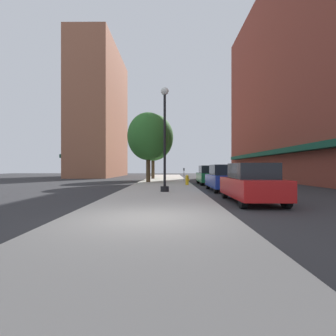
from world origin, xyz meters
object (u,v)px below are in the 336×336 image
parking_meter_near (184,173)px  car_red (251,184)px  fire_hydrant (187,180)px  car_green (209,175)px  car_blue (224,178)px  lamppost (165,137)px  tree_near (153,138)px  tree_mid (148,137)px

parking_meter_near → car_red: car_red is taller
fire_hydrant → car_green: (2.07, 2.47, 0.29)m
fire_hydrant → car_blue: car_blue is taller
lamppost → car_blue: 4.77m
parking_meter_near → car_red: (1.95, -16.65, -0.14)m
tree_near → car_red: bearing=-75.7°
car_green → fire_hydrant: bearing=-129.3°
tree_near → car_blue: size_ratio=1.86×
lamppost → parking_meter_near: 13.13m
fire_hydrant → tree_mid: tree_mid is taller
tree_near → tree_mid: bearing=-89.6°
fire_hydrant → car_blue: 4.56m
tree_near → car_blue: bearing=-70.9°
parking_meter_near → car_blue: size_ratio=0.30×
parking_meter_near → car_green: car_green is taller
tree_mid → car_red: tree_mid is taller
fire_hydrant → parking_meter_near: (0.12, 6.97, 0.43)m
tree_mid → car_blue: bearing=-56.5°
car_red → car_green: 12.15m
lamppost → car_green: size_ratio=1.37×
tree_near → car_green: 11.83m
fire_hydrant → car_red: (2.07, -9.69, 0.29)m
tree_mid → car_blue: tree_mid is taller
parking_meter_near → car_blue: 11.19m
lamppost → parking_meter_near: lamppost is taller
parking_meter_near → car_green: (1.95, -4.50, -0.14)m
fire_hydrant → car_red: size_ratio=0.18×
parking_meter_near → fire_hydrant: bearing=-90.9°
tree_mid → car_blue: size_ratio=1.53×
fire_hydrant → car_red: 9.91m
fire_hydrant → tree_near: size_ratio=0.10×
tree_near → tree_mid: tree_near is taller
parking_meter_near → tree_mid: 5.66m
tree_near → car_blue: tree_near is taller
parking_meter_near → tree_near: bearing=125.7°
car_green → parking_meter_near: bearing=114.0°
fire_hydrant → tree_near: tree_near is taller
tree_near → car_red: 22.77m
fire_hydrant → tree_near: bearing=106.2°
parking_meter_near → car_blue: (1.95, -11.02, -0.14)m
car_red → lamppost: bearing=133.2°
lamppost → fire_hydrant: (1.64, 5.85, -2.68)m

